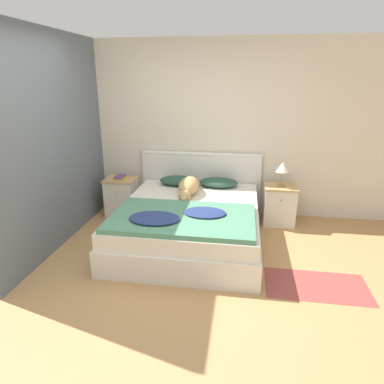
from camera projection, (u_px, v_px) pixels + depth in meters
The scene contains 14 objects.
ground_plane at pixel (160, 283), 3.52m from camera, with size 16.00×16.00×0.00m, color tan.
wall_back at pixel (192, 129), 5.11m from camera, with size 9.00×0.06×2.55m.
wall_side_left at pixel (65, 139), 4.32m from camera, with size 0.06×3.10×2.55m.
bed at pixel (189, 223), 4.36m from camera, with size 1.74×2.08×0.50m.
headboard at pixel (201, 181), 5.27m from camera, with size 1.82×0.06×0.95m.
nightstand_left at pixel (122, 196), 5.24m from camera, with size 0.46×0.41×0.57m.
nightstand_right at pixel (279, 205), 4.89m from camera, with size 0.46×0.41×0.57m.
pillow_left at pixel (179, 181), 5.06m from camera, with size 0.56×0.35×0.13m.
pillow_right at pixel (218, 182), 4.97m from camera, with size 0.56×0.35×0.13m.
quilt at pixel (181, 218), 3.80m from camera, with size 1.60×1.00×0.09m.
dog at pixel (188, 187), 4.62m from camera, with size 0.27×0.80×0.23m.
book_stack at pixel (120, 177), 5.14m from camera, with size 0.17×0.21×0.04m.
table_lamp at pixel (283, 168), 4.69m from camera, with size 0.20×0.20×0.35m.
rug at pixel (316, 286), 3.48m from camera, with size 1.03×0.57×0.00m.
Camera 1 is at (0.80, -2.95, 2.01)m, focal length 32.00 mm.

